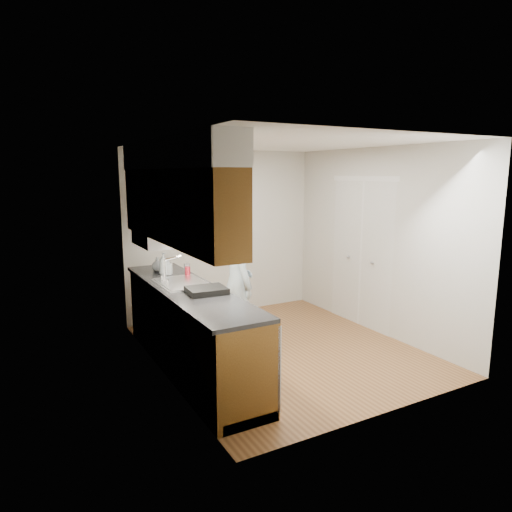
{
  "coord_description": "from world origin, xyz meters",
  "views": [
    {
      "loc": [
        -2.87,
        -4.55,
        2.16
      ],
      "look_at": [
        -0.23,
        0.25,
        1.16
      ],
      "focal_mm": 32.0,
      "sensor_mm": 36.0,
      "label": 1
    }
  ],
  "objects": [
    {
      "name": "floor",
      "position": [
        0.0,
        0.0,
        0.0
      ],
      "size": [
        3.5,
        3.5,
        0.0
      ],
      "primitive_type": "plane",
      "color": "brown",
      "rests_on": "ground"
    },
    {
      "name": "ceiling",
      "position": [
        0.0,
        0.0,
        2.5
      ],
      "size": [
        3.5,
        3.5,
        0.0
      ],
      "primitive_type": "plane",
      "rotation": [
        3.14,
        0.0,
        0.0
      ],
      "color": "white",
      "rests_on": "wall_left"
    },
    {
      "name": "wall_left",
      "position": [
        -1.5,
        0.0,
        1.25
      ],
      "size": [
        0.02,
        3.5,
        2.5
      ],
      "primitive_type": "cube",
      "color": "beige",
      "rests_on": "floor"
    },
    {
      "name": "wall_right",
      "position": [
        1.5,
        0.0,
        1.25
      ],
      "size": [
        0.02,
        3.5,
        2.5
      ],
      "primitive_type": "cube",
      "color": "beige",
      "rests_on": "floor"
    },
    {
      "name": "wall_back",
      "position": [
        0.0,
        1.75,
        1.25
      ],
      "size": [
        3.0,
        0.02,
        2.5
      ],
      "primitive_type": "cube",
      "color": "beige",
      "rests_on": "floor"
    },
    {
      "name": "counter",
      "position": [
        -1.2,
        -0.0,
        0.49
      ],
      "size": [
        0.64,
        2.8,
        1.3
      ],
      "color": "brown",
      "rests_on": "floor"
    },
    {
      "name": "upper_cabinets",
      "position": [
        -1.33,
        0.05,
        1.95
      ],
      "size": [
        0.47,
        2.8,
        1.21
      ],
      "color": "brown",
      "rests_on": "wall_left"
    },
    {
      "name": "closet_door",
      "position": [
        1.49,
        0.3,
        1.02
      ],
      "size": [
        0.02,
        1.22,
        2.05
      ],
      "primitive_type": "cube",
      "color": "white",
      "rests_on": "wall_right"
    },
    {
      "name": "floor_mat",
      "position": [
        -0.48,
        0.29,
        0.01
      ],
      "size": [
        0.65,
        0.92,
        0.02
      ],
      "primitive_type": "cube",
      "rotation": [
        0.0,
        0.0,
        -0.2
      ],
      "color": "#5C5C5E",
      "rests_on": "floor"
    },
    {
      "name": "person",
      "position": [
        -0.48,
        0.29,
        0.95
      ],
      "size": [
        0.48,
        0.68,
        1.87
      ],
      "primitive_type": "imported",
      "rotation": [
        0.0,
        0.0,
        1.51
      ],
      "color": "#A9BFCD",
      "rests_on": "floor_mat"
    },
    {
      "name": "soap_bottle_a",
      "position": [
        -1.25,
        0.74,
        1.08
      ],
      "size": [
        0.14,
        0.14,
        0.27
      ],
      "primitive_type": "imported",
      "rotation": [
        0.0,
        0.0,
        0.52
      ],
      "color": "silver",
      "rests_on": "counter"
    },
    {
      "name": "soap_bottle_b",
      "position": [
        -1.2,
        0.74,
        1.04
      ],
      "size": [
        0.13,
        0.13,
        0.21
      ],
      "primitive_type": "imported",
      "rotation": [
        0.0,
        0.0,
        -0.54
      ],
      "color": "silver",
      "rests_on": "counter"
    },
    {
      "name": "soap_bottle_c",
      "position": [
        -1.25,
        0.97,
        1.03
      ],
      "size": [
        0.2,
        0.2,
        0.18
      ],
      "primitive_type": "imported",
      "rotation": [
        0.0,
        0.0,
        0.71
      ],
      "color": "silver",
      "rests_on": "counter"
    },
    {
      "name": "soda_can",
      "position": [
        -1.02,
        0.51,
        1.0
      ],
      "size": [
        0.07,
        0.07,
        0.12
      ],
      "primitive_type": "cylinder",
      "rotation": [
        0.0,
        0.0,
        -0.11
      ],
      "color": "#B21E2C",
      "rests_on": "counter"
    },
    {
      "name": "steel_can",
      "position": [
        -0.98,
        0.64,
        1.01
      ],
      "size": [
        0.08,
        0.08,
        0.13
      ],
      "primitive_type": "cylinder",
      "rotation": [
        0.0,
        0.0,
        0.11
      ],
      "color": "#A5A5AA",
      "rests_on": "counter"
    },
    {
      "name": "dish_rack",
      "position": [
        -1.13,
        -0.32,
        0.97
      ],
      "size": [
        0.41,
        0.35,
        0.06
      ],
      "primitive_type": "cube",
      "rotation": [
        0.0,
        0.0,
        -0.07
      ],
      "color": "black",
      "rests_on": "counter"
    }
  ]
}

